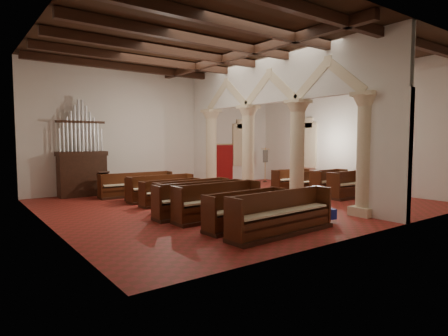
% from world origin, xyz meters
% --- Properties ---
extents(floor, '(14.00, 14.00, 0.00)m').
position_xyz_m(floor, '(0.00, 0.00, 0.00)').
color(floor, maroon).
rests_on(floor, ground).
extents(ceiling, '(14.00, 14.00, 0.00)m').
position_xyz_m(ceiling, '(0.00, 0.00, 6.00)').
color(ceiling, black).
rests_on(ceiling, wall_back).
extents(wall_back, '(14.00, 0.02, 6.00)m').
position_xyz_m(wall_back, '(0.00, 6.00, 3.00)').
color(wall_back, silver).
rests_on(wall_back, floor).
extents(wall_front, '(14.00, 0.02, 6.00)m').
position_xyz_m(wall_front, '(0.00, -6.00, 3.00)').
color(wall_front, silver).
rests_on(wall_front, floor).
extents(wall_left, '(0.02, 12.00, 6.00)m').
position_xyz_m(wall_left, '(-7.00, 0.00, 3.00)').
color(wall_left, silver).
rests_on(wall_left, floor).
extents(wall_right, '(0.02, 12.00, 6.00)m').
position_xyz_m(wall_right, '(7.00, 0.00, 3.00)').
color(wall_right, silver).
rests_on(wall_right, floor).
extents(ceiling_beams, '(13.80, 11.80, 0.30)m').
position_xyz_m(ceiling_beams, '(0.00, 0.00, 5.82)').
color(ceiling_beams, '#331A10').
rests_on(ceiling_beams, wall_back).
extents(arcade, '(0.90, 11.90, 6.00)m').
position_xyz_m(arcade, '(1.80, 0.00, 3.56)').
color(arcade, beige).
rests_on(arcade, floor).
extents(window_right_a, '(0.03, 1.00, 2.20)m').
position_xyz_m(window_right_a, '(6.98, -1.50, 2.20)').
color(window_right_a, '#2D6654').
rests_on(window_right_a, wall_right).
extents(window_right_b, '(0.03, 1.00, 2.20)m').
position_xyz_m(window_right_b, '(6.98, 2.50, 2.20)').
color(window_right_b, '#2D6654').
rests_on(window_right_b, wall_right).
extents(window_back, '(1.00, 0.03, 2.20)m').
position_xyz_m(window_back, '(5.00, 5.98, 2.20)').
color(window_back, '#2D6654').
rests_on(window_back, wall_back).
extents(pipe_organ, '(2.10, 0.85, 4.40)m').
position_xyz_m(pipe_organ, '(-4.50, 5.50, 1.37)').
color(pipe_organ, '#331A10').
rests_on(pipe_organ, floor).
extents(lectern, '(0.48, 0.49, 1.17)m').
position_xyz_m(lectern, '(-3.91, 4.52, 0.48)').
color(lectern, '#311E0F').
rests_on(lectern, floor).
extents(dossal_curtain, '(1.80, 0.07, 2.17)m').
position_xyz_m(dossal_curtain, '(3.50, 5.92, 1.17)').
color(dossal_curtain, maroon).
rests_on(dossal_curtain, floor).
extents(processional_banner, '(0.47, 0.59, 2.05)m').
position_xyz_m(processional_banner, '(5.87, 4.77, 0.75)').
color(processional_banner, '#331A10').
rests_on(processional_banner, floor).
extents(hymnal_box_a, '(0.36, 0.31, 0.31)m').
position_xyz_m(hymnal_box_a, '(0.06, -4.49, 0.26)').
color(hymnal_box_a, navy).
rests_on(hymnal_box_a, floor).
extents(hymnal_box_b, '(0.41, 0.36, 0.34)m').
position_xyz_m(hymnal_box_b, '(0.11, -1.72, 0.27)').
color(hymnal_box_b, navy).
rests_on(hymnal_box_b, floor).
extents(hymnal_box_c, '(0.37, 0.33, 0.32)m').
position_xyz_m(hymnal_box_c, '(-0.75, -0.97, 0.26)').
color(hymnal_box_c, navy).
rests_on(hymnal_box_c, floor).
extents(tube_heater_a, '(1.05, 0.56, 0.11)m').
position_xyz_m(tube_heater_a, '(-1.32, -4.32, 0.16)').
color(tube_heater_a, silver).
rests_on(tube_heater_a, floor).
extents(tube_heater_b, '(1.08, 0.20, 0.11)m').
position_xyz_m(tube_heater_b, '(-2.78, -3.72, 0.16)').
color(tube_heater_b, silver).
rests_on(tube_heater_b, floor).
extents(nave_pew_0, '(3.54, 0.96, 1.15)m').
position_xyz_m(nave_pew_0, '(-2.13, -4.62, 0.38)').
color(nave_pew_0, '#331A10').
rests_on(nave_pew_0, floor).
extents(nave_pew_1, '(2.80, 0.88, 1.06)m').
position_xyz_m(nave_pew_1, '(-2.47, -3.53, 0.35)').
color(nave_pew_1, '#331A10').
rests_on(nave_pew_1, floor).
extents(nave_pew_2, '(3.05, 0.81, 1.15)m').
position_xyz_m(nave_pew_2, '(-2.46, -2.13, 0.38)').
color(nave_pew_2, '#331A10').
rests_on(nave_pew_2, floor).
extents(nave_pew_3, '(3.30, 0.84, 1.12)m').
position_xyz_m(nave_pew_3, '(-2.59, -1.33, 0.37)').
color(nave_pew_3, '#331A10').
rests_on(nave_pew_3, floor).
extents(nave_pew_4, '(3.06, 0.89, 1.04)m').
position_xyz_m(nave_pew_4, '(-2.12, -0.04, 0.34)').
color(nave_pew_4, '#331A10').
rests_on(nave_pew_4, floor).
extents(nave_pew_5, '(2.46, 0.75, 0.97)m').
position_xyz_m(nave_pew_5, '(-2.40, 1.15, 0.32)').
color(nave_pew_5, '#331A10').
rests_on(nave_pew_5, floor).
extents(nave_pew_6, '(2.77, 0.74, 1.06)m').
position_xyz_m(nave_pew_6, '(-2.28, 2.19, 0.35)').
color(nave_pew_6, '#331A10').
rests_on(nave_pew_6, floor).
extents(nave_pew_7, '(2.96, 0.81, 0.95)m').
position_xyz_m(nave_pew_7, '(-2.04, 2.87, 0.31)').
color(nave_pew_7, '#331A10').
rests_on(nave_pew_7, floor).
extents(nave_pew_8, '(3.29, 0.82, 1.05)m').
position_xyz_m(nave_pew_8, '(-2.58, 4.01, 0.34)').
color(nave_pew_8, '#331A10').
rests_on(nave_pew_8, floor).
extents(aisle_pew_0, '(2.02, 0.77, 1.15)m').
position_xyz_m(aisle_pew_0, '(4.53, -1.92, 0.39)').
color(aisle_pew_0, '#331A10').
rests_on(aisle_pew_0, floor).
extents(aisle_pew_1, '(1.91, 0.77, 1.14)m').
position_xyz_m(aisle_pew_1, '(4.77, -0.74, 0.39)').
color(aisle_pew_1, '#331A10').
rests_on(aisle_pew_1, floor).
extents(aisle_pew_2, '(1.94, 0.78, 0.99)m').
position_xyz_m(aisle_pew_2, '(4.67, 0.16, 0.33)').
color(aisle_pew_2, '#331A10').
rests_on(aisle_pew_2, floor).
extents(aisle_pew_3, '(2.04, 0.82, 1.05)m').
position_xyz_m(aisle_pew_3, '(4.31, 1.21, 0.35)').
color(aisle_pew_3, '#331A10').
rests_on(aisle_pew_3, floor).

